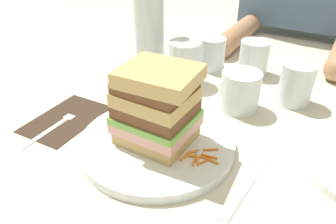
{
  "coord_description": "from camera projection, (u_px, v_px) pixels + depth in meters",
  "views": [
    {
      "loc": [
        0.24,
        -0.39,
        0.35
      ],
      "look_at": [
        0.0,
        0.02,
        0.06
      ],
      "focal_mm": 34.83,
      "sensor_mm": 36.0,
      "label": 1
    }
  ],
  "objects": [
    {
      "name": "ground_plane",
      "position": [
        160.0,
        144.0,
        0.57
      ],
      "size": [
        3.0,
        3.0,
        0.0
      ],
      "primitive_type": "plane",
      "color": "beige"
    },
    {
      "name": "main_plate",
      "position": [
        159.0,
        144.0,
        0.56
      ],
      "size": [
        0.27,
        0.27,
        0.02
      ],
      "primitive_type": "cylinder",
      "color": "white",
      "rests_on": "ground_plane"
    },
    {
      "name": "sandwich",
      "position": [
        159.0,
        107.0,
        0.52
      ],
      "size": [
        0.13,
        0.11,
        0.14
      ],
      "color": "tan",
      "rests_on": "main_plate"
    },
    {
      "name": "carrot_shred_0",
      "position": [
        125.0,
        122.0,
        0.6
      ],
      "size": [
        0.02,
        0.03,
        0.0
      ],
      "primitive_type": "cylinder",
      "rotation": [
        0.0,
        1.57,
        5.22
      ],
      "color": "orange",
      "rests_on": "main_plate"
    },
    {
      "name": "carrot_shred_1",
      "position": [
        112.0,
        127.0,
        0.59
      ],
      "size": [
        0.02,
        0.01,
        0.0
      ],
      "primitive_type": "cylinder",
      "rotation": [
        0.0,
        1.57,
        2.65
      ],
      "color": "orange",
      "rests_on": "main_plate"
    },
    {
      "name": "carrot_shred_2",
      "position": [
        115.0,
        126.0,
        0.59
      ],
      "size": [
        0.02,
        0.0,
        0.0
      ],
      "primitive_type": "cylinder",
      "rotation": [
        0.0,
        1.57,
        3.19
      ],
      "color": "orange",
      "rests_on": "main_plate"
    },
    {
      "name": "carrot_shred_3",
      "position": [
        116.0,
        127.0,
        0.59
      ],
      "size": [
        0.02,
        0.02,
        0.0
      ],
      "primitive_type": "cylinder",
      "rotation": [
        0.0,
        1.57,
        2.53
      ],
      "color": "orange",
      "rests_on": "main_plate"
    },
    {
      "name": "carrot_shred_4",
      "position": [
        117.0,
        130.0,
        0.58
      ],
      "size": [
        0.03,
        0.03,
        0.0
      ],
      "primitive_type": "cylinder",
      "rotation": [
        0.0,
        1.57,
        3.93
      ],
      "color": "orange",
      "rests_on": "main_plate"
    },
    {
      "name": "carrot_shred_5",
      "position": [
        209.0,
        156.0,
        0.52
      ],
      "size": [
        0.03,
        0.01,
        0.0
      ],
      "primitive_type": "cylinder",
      "rotation": [
        0.0,
        1.57,
        0.11
      ],
      "color": "orange",
      "rests_on": "main_plate"
    },
    {
      "name": "carrot_shred_6",
      "position": [
        194.0,
        156.0,
        0.52
      ],
      "size": [
        0.03,
        0.02,
        0.0
      ],
      "primitive_type": "cylinder",
      "rotation": [
        0.0,
        1.57,
        0.38
      ],
      "color": "orange",
      "rests_on": "main_plate"
    },
    {
      "name": "carrot_shred_7",
      "position": [
        210.0,
        160.0,
        0.51
      ],
      "size": [
        0.03,
        0.01,
        0.0
      ],
      "primitive_type": "cylinder",
      "rotation": [
        0.0,
        1.57,
        6.17
      ],
      "color": "orange",
      "rests_on": "main_plate"
    },
    {
      "name": "carrot_shred_8",
      "position": [
        186.0,
        156.0,
        0.52
      ],
      "size": [
        0.01,
        0.03,
        0.0
      ],
      "primitive_type": "cylinder",
      "rotation": [
        0.0,
        1.57,
        1.35
      ],
      "color": "orange",
      "rests_on": "main_plate"
    },
    {
      "name": "carrot_shred_9",
      "position": [
        197.0,
        159.0,
        0.51
      ],
      "size": [
        0.02,
        0.03,
        0.0
      ],
      "primitive_type": "cylinder",
      "rotation": [
        0.0,
        1.57,
        2.15
      ],
      "color": "orange",
      "rests_on": "main_plate"
    },
    {
      "name": "carrot_shred_10",
      "position": [
        207.0,
        160.0,
        0.51
      ],
      "size": [
        0.02,
        0.03,
        0.0
      ],
      "primitive_type": "cylinder",
      "rotation": [
        0.0,
        1.57,
        4.25
      ],
      "color": "orange",
      "rests_on": "main_plate"
    },
    {
      "name": "carrot_shred_11",
      "position": [
        211.0,
        149.0,
        0.53
      ],
      "size": [
        0.02,
        0.02,
        0.0
      ],
      "primitive_type": "cylinder",
      "rotation": [
        0.0,
        1.57,
        3.74
      ],
      "color": "orange",
      "rests_on": "main_plate"
    },
    {
      "name": "carrot_shred_12",
      "position": [
        194.0,
        162.0,
        0.51
      ],
      "size": [
        0.01,
        0.02,
        0.0
      ],
      "primitive_type": "cylinder",
      "rotation": [
        0.0,
        1.57,
        4.92
      ],
      "color": "orange",
      "rests_on": "main_plate"
    },
    {
      "name": "carrot_shred_13",
      "position": [
        193.0,
        152.0,
        0.53
      ],
      "size": [
        0.02,
        0.02,
        0.0
      ],
      "primitive_type": "cylinder",
      "rotation": [
        0.0,
        1.57,
        0.96
      ],
      "color": "orange",
      "rests_on": "main_plate"
    },
    {
      "name": "napkin_dark",
      "position": [
        66.0,
        119.0,
        0.64
      ],
      "size": [
        0.11,
        0.16,
        0.0
      ],
      "primitive_type": "cube",
      "rotation": [
        0.0,
        0.0,
        0.03
      ],
      "color": "#38281E",
      "rests_on": "ground_plane"
    },
    {
      "name": "fork",
      "position": [
        58.0,
        123.0,
        0.62
      ],
      "size": [
        0.02,
        0.17,
        0.0
      ],
      "color": "silver",
      "rests_on": "napkin_dark"
    },
    {
      "name": "knife",
      "position": [
        250.0,
        179.0,
        0.5
      ],
      "size": [
        0.03,
        0.2,
        0.0
      ],
      "color": "silver",
      "rests_on": "ground_plane"
    },
    {
      "name": "juice_glass",
      "position": [
        240.0,
        93.0,
        0.66
      ],
      "size": [
        0.08,
        0.08,
        0.08
      ],
      "color": "white",
      "rests_on": "ground_plane"
    },
    {
      "name": "water_bottle",
      "position": [
        149.0,
        16.0,
        0.79
      ],
      "size": [
        0.07,
        0.07,
        0.29
      ],
      "color": "silver",
      "rests_on": "ground_plane"
    },
    {
      "name": "empty_tumbler_0",
      "position": [
        212.0,
        54.0,
        0.83
      ],
      "size": [
        0.07,
        0.07,
        0.08
      ],
      "primitive_type": "cylinder",
      "color": "silver",
      "rests_on": "ground_plane"
    },
    {
      "name": "empty_tumbler_1",
      "position": [
        254.0,
        58.0,
        0.8
      ],
      "size": [
        0.07,
        0.07,
        0.08
      ],
      "primitive_type": "cylinder",
      "color": "silver",
      "rests_on": "ground_plane"
    },
    {
      "name": "empty_tumbler_2",
      "position": [
        185.0,
        63.0,
        0.76
      ],
      "size": [
        0.08,
        0.08,
        0.1
      ],
      "primitive_type": "cylinder",
      "color": "silver",
      "rests_on": "ground_plane"
    },
    {
      "name": "empty_tumbler_3",
      "position": [
        296.0,
        84.0,
        0.68
      ],
      "size": [
        0.07,
        0.07,
        0.09
      ],
      "primitive_type": "cylinder",
      "color": "silver",
      "rests_on": "ground_plane"
    }
  ]
}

